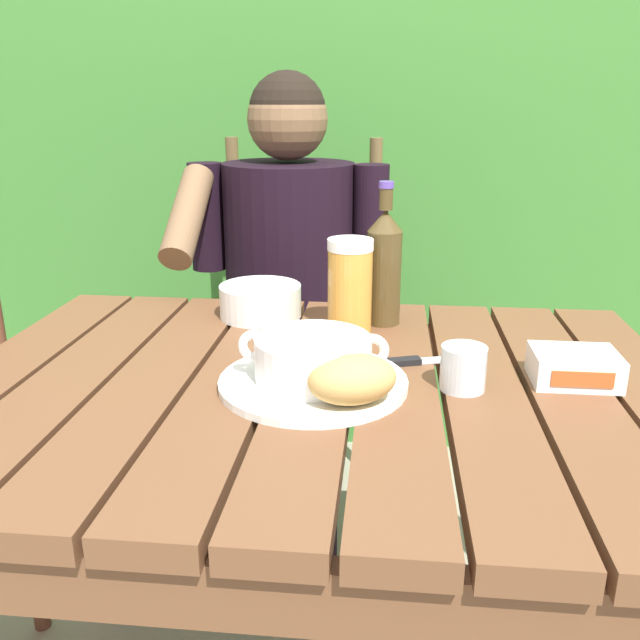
{
  "coord_description": "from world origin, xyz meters",
  "views": [
    {
      "loc": [
        0.1,
        -0.92,
        1.15
      ],
      "look_at": [
        -0.0,
        0.08,
        0.82
      ],
      "focal_mm": 37.35,
      "sensor_mm": 36.0,
      "label": 1
    }
  ],
  "objects_px": {
    "bread_roll": "(352,379)",
    "beer_bottle": "(384,265)",
    "table_knife": "(418,361)",
    "serving_plate": "(313,382)",
    "water_glass_small": "(463,368)",
    "butter_tub": "(574,367)",
    "diner_bowl": "(260,301)",
    "chair_near_diner": "(299,339)",
    "soup_bowl": "(313,357)",
    "beer_glass": "(350,286)",
    "person_eating": "(286,285)"
  },
  "relations": [
    {
      "from": "bread_roll",
      "to": "beer_bottle",
      "type": "bearing_deg",
      "value": 84.54
    },
    {
      "from": "table_knife",
      "to": "serving_plate",
      "type": "bearing_deg",
      "value": -146.21
    },
    {
      "from": "water_glass_small",
      "to": "butter_tub",
      "type": "xyz_separation_m",
      "value": [
        0.17,
        0.04,
        -0.01
      ]
    },
    {
      "from": "table_knife",
      "to": "diner_bowl",
      "type": "distance_m",
      "value": 0.37
    },
    {
      "from": "bread_roll",
      "to": "beer_bottle",
      "type": "height_order",
      "value": "beer_bottle"
    },
    {
      "from": "diner_bowl",
      "to": "water_glass_small",
      "type": "bearing_deg",
      "value": -40.81
    },
    {
      "from": "butter_tub",
      "to": "diner_bowl",
      "type": "relative_size",
      "value": 0.79
    },
    {
      "from": "beer_bottle",
      "to": "diner_bowl",
      "type": "distance_m",
      "value": 0.25
    },
    {
      "from": "beer_bottle",
      "to": "serving_plate",
      "type": "bearing_deg",
      "value": -107.67
    },
    {
      "from": "beer_bottle",
      "to": "water_glass_small",
      "type": "xyz_separation_m",
      "value": [
        0.12,
        -0.29,
        -0.08
      ]
    },
    {
      "from": "chair_near_diner",
      "to": "butter_tub",
      "type": "xyz_separation_m",
      "value": [
        0.53,
        -0.81,
        0.27
      ]
    },
    {
      "from": "chair_near_diner",
      "to": "diner_bowl",
      "type": "xyz_separation_m",
      "value": [
        -0.0,
        -0.55,
        0.28
      ]
    },
    {
      "from": "soup_bowl",
      "to": "beer_glass",
      "type": "bearing_deg",
      "value": 81.42
    },
    {
      "from": "bread_roll",
      "to": "beer_glass",
      "type": "relative_size",
      "value": 0.89
    },
    {
      "from": "serving_plate",
      "to": "bread_roll",
      "type": "bearing_deg",
      "value": -49.4
    },
    {
      "from": "bread_roll",
      "to": "diner_bowl",
      "type": "bearing_deg",
      "value": 117.03
    },
    {
      "from": "person_eating",
      "to": "butter_tub",
      "type": "distance_m",
      "value": 0.81
    },
    {
      "from": "table_knife",
      "to": "butter_tub",
      "type": "bearing_deg",
      "value": -12.41
    },
    {
      "from": "beer_glass",
      "to": "beer_bottle",
      "type": "distance_m",
      "value": 0.08
    },
    {
      "from": "chair_near_diner",
      "to": "serving_plate",
      "type": "xyz_separation_m",
      "value": [
        0.14,
        -0.87,
        0.25
      ]
    },
    {
      "from": "person_eating",
      "to": "water_glass_small",
      "type": "relative_size",
      "value": 18.29
    },
    {
      "from": "chair_near_diner",
      "to": "person_eating",
      "type": "xyz_separation_m",
      "value": [
        -0.0,
        -0.2,
        0.21
      ]
    },
    {
      "from": "person_eating",
      "to": "serving_plate",
      "type": "bearing_deg",
      "value": -78.02
    },
    {
      "from": "person_eating",
      "to": "serving_plate",
      "type": "distance_m",
      "value": 0.69
    },
    {
      "from": "serving_plate",
      "to": "table_knife",
      "type": "xyz_separation_m",
      "value": [
        0.16,
        0.11,
        -0.0
      ]
    },
    {
      "from": "diner_bowl",
      "to": "butter_tub",
      "type": "bearing_deg",
      "value": -26.79
    },
    {
      "from": "table_knife",
      "to": "water_glass_small",
      "type": "bearing_deg",
      "value": -57.37
    },
    {
      "from": "water_glass_small",
      "to": "table_knife",
      "type": "bearing_deg",
      "value": 122.63
    },
    {
      "from": "chair_near_diner",
      "to": "bread_roll",
      "type": "xyz_separation_m",
      "value": [
        0.2,
        -0.94,
        0.29
      ]
    },
    {
      "from": "beer_glass",
      "to": "table_knife",
      "type": "xyz_separation_m",
      "value": [
        0.12,
        -0.15,
        -0.08
      ]
    },
    {
      "from": "person_eating",
      "to": "table_knife",
      "type": "xyz_separation_m",
      "value": [
        0.3,
        -0.56,
        0.04
      ]
    },
    {
      "from": "beer_glass",
      "to": "beer_bottle",
      "type": "height_order",
      "value": "beer_bottle"
    },
    {
      "from": "water_glass_small",
      "to": "table_knife",
      "type": "relative_size",
      "value": 0.46
    },
    {
      "from": "soup_bowl",
      "to": "water_glass_small",
      "type": "bearing_deg",
      "value": 3.35
    },
    {
      "from": "butter_tub",
      "to": "diner_bowl",
      "type": "bearing_deg",
      "value": 153.21
    },
    {
      "from": "table_knife",
      "to": "diner_bowl",
      "type": "relative_size",
      "value": 0.91
    },
    {
      "from": "chair_near_diner",
      "to": "person_eating",
      "type": "height_order",
      "value": "person_eating"
    },
    {
      "from": "table_knife",
      "to": "beer_glass",
      "type": "bearing_deg",
      "value": 129.12
    },
    {
      "from": "beer_bottle",
      "to": "diner_bowl",
      "type": "xyz_separation_m",
      "value": [
        -0.24,
        0.01,
        -0.08
      ]
    },
    {
      "from": "person_eating",
      "to": "soup_bowl",
      "type": "distance_m",
      "value": 0.69
    },
    {
      "from": "serving_plate",
      "to": "water_glass_small",
      "type": "distance_m",
      "value": 0.22
    },
    {
      "from": "bread_roll",
      "to": "beer_bottle",
      "type": "xyz_separation_m",
      "value": [
        0.04,
        0.38,
        0.07
      ]
    },
    {
      "from": "chair_near_diner",
      "to": "water_glass_small",
      "type": "height_order",
      "value": "chair_near_diner"
    },
    {
      "from": "soup_bowl",
      "to": "beer_glass",
      "type": "distance_m",
      "value": 0.26
    },
    {
      "from": "chair_near_diner",
      "to": "diner_bowl",
      "type": "bearing_deg",
      "value": -90.0
    },
    {
      "from": "serving_plate",
      "to": "soup_bowl",
      "type": "height_order",
      "value": "soup_bowl"
    },
    {
      "from": "beer_glass",
      "to": "water_glass_small",
      "type": "distance_m",
      "value": 0.31
    },
    {
      "from": "beer_bottle",
      "to": "beer_glass",
      "type": "bearing_deg",
      "value": -138.15
    },
    {
      "from": "person_eating",
      "to": "beer_glass",
      "type": "height_order",
      "value": "person_eating"
    },
    {
      "from": "chair_near_diner",
      "to": "person_eating",
      "type": "relative_size",
      "value": 0.86
    }
  ]
}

